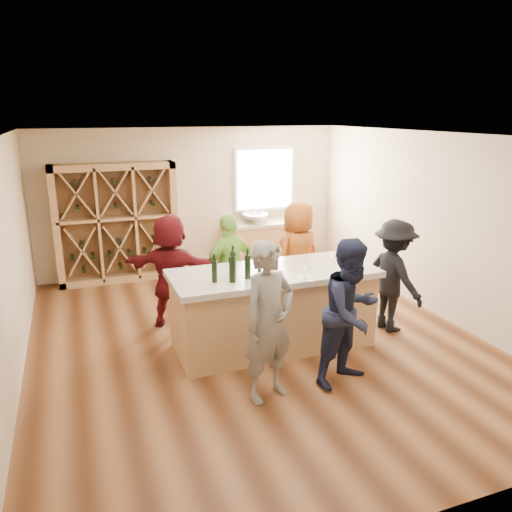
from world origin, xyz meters
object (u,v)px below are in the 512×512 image
object	(u,v)px
person_near_right	(351,312)
person_server	(394,276)
wine_bottle_a	(214,271)
wine_bottle_e	(260,265)
person_far_right	(298,256)
tasting_counter_base	(273,311)
person_far_mid	(230,268)
wine_rack	(117,223)
wine_bottle_d	(248,267)
sink	(255,218)
wine_bottle_b	(232,269)
person_far_left	(171,271)
person_near_left	(269,322)
wine_bottle_c	(233,265)

from	to	relation	value
person_near_right	person_server	size ratio (longest dim) A/B	1.07
wine_bottle_a	wine_bottle_e	distance (m)	0.62
person_near_right	person_far_right	distance (m)	2.35
tasting_counter_base	person_far_mid	distance (m)	1.14
wine_rack	wine_bottle_e	distance (m)	3.96
wine_bottle_a	wine_bottle_d	world-z (taller)	wine_bottle_d
sink	tasting_counter_base	distance (m)	3.68
person_server	wine_bottle_b	bearing A→B (deg)	86.99
tasting_counter_base	person_far_right	bearing A→B (deg)	52.07
tasting_counter_base	person_far_mid	world-z (taller)	person_far_mid
sink	wine_bottle_b	xyz separation A→B (m)	(-1.68, -3.74, 0.23)
sink	person_far_left	xyz separation A→B (m)	(-2.17, -2.35, -0.16)
person_near_left	person_far_mid	distance (m)	2.22
person_near_right	person_far_mid	bearing A→B (deg)	89.23
wine_rack	wine_bottle_a	xyz separation A→B (m)	(0.81, -3.74, 0.12)
person_near_left	wine_bottle_b	bearing A→B (deg)	78.64
wine_bottle_c	person_server	bearing A→B (deg)	-0.36
tasting_counter_base	person_near_left	bearing A→B (deg)	-114.55
tasting_counter_base	wine_bottle_e	xyz separation A→B (m)	(-0.24, -0.14, 0.72)
person_far_mid	person_far_right	distance (m)	1.17
tasting_counter_base	person_far_left	distance (m)	1.65
wine_rack	person_near_left	size ratio (longest dim) A/B	1.22
wine_bottle_c	person_far_left	world-z (taller)	person_far_left
wine_bottle_e	person_far_right	bearing A→B (deg)	48.60
wine_bottle_a	wine_bottle_e	xyz separation A→B (m)	(0.62, 0.04, 0.01)
wine_bottle_c	person_far_mid	distance (m)	1.25
sink	person_far_mid	xyz separation A→B (m)	(-1.30, -2.44, -0.19)
tasting_counter_base	wine_bottle_e	world-z (taller)	wine_bottle_e
wine_bottle_e	person_far_left	bearing A→B (deg)	125.19
sink	person_far_mid	distance (m)	2.77
sink	wine_bottle_b	size ratio (longest dim) A/B	1.66
tasting_counter_base	wine_bottle_c	world-z (taller)	wine_bottle_c
tasting_counter_base	wine_bottle_a	world-z (taller)	wine_bottle_a
wine_bottle_a	wine_bottle_c	distance (m)	0.29
person_near_right	person_far_right	bearing A→B (deg)	60.50
wine_rack	person_near_right	size ratio (longest dim) A/B	1.26
wine_bottle_b	sink	bearing A→B (deg)	65.77
wine_bottle_b	person_far_left	xyz separation A→B (m)	(-0.49, 1.39, -0.39)
wine_bottle_c	wine_bottle_d	distance (m)	0.19
sink	tasting_counter_base	size ratio (longest dim) A/B	0.21
sink	person_server	world-z (taller)	person_server
wine_bottle_d	person_near_left	xyz separation A→B (m)	(-0.10, -0.96, -0.33)
person_near_left	person_far_mid	world-z (taller)	person_near_left
wine_bottle_e	person_near_right	world-z (taller)	person_near_right
wine_bottle_e	person_far_mid	bearing A→B (deg)	91.57
tasting_counter_base	wine_bottle_a	distance (m)	1.13
wine_bottle_e	person_far_right	xyz separation A→B (m)	(1.13, 1.28, -0.35)
person_far_right	person_server	bearing A→B (deg)	106.25
wine_bottle_e	person_far_mid	size ratio (longest dim) A/B	0.17
wine_bottle_a	wine_bottle_e	world-z (taller)	wine_bottle_e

